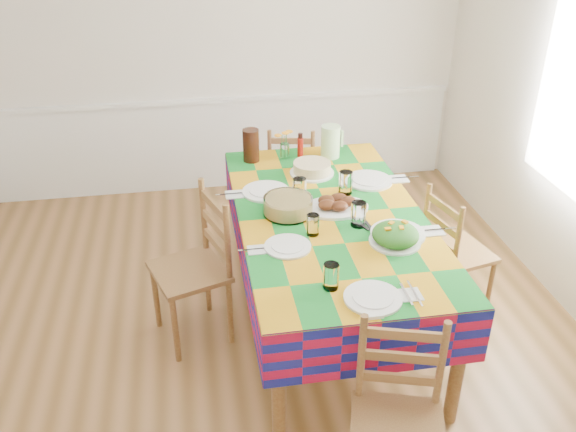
# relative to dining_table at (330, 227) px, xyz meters

# --- Properties ---
(room) EXTENTS (4.58, 5.08, 2.78)m
(room) POSITION_rel_dining_table_xyz_m (-0.52, -0.23, 0.59)
(room) COLOR brown
(room) RESTS_ON ground
(wainscot) EXTENTS (4.41, 0.06, 0.92)m
(wainscot) POSITION_rel_dining_table_xyz_m (-0.52, 2.25, -0.27)
(wainscot) COLOR white
(wainscot) RESTS_ON room
(dining_table) EXTENTS (1.18, 2.20, 0.85)m
(dining_table) POSITION_rel_dining_table_xyz_m (0.00, 0.00, 0.00)
(dining_table) COLOR brown
(dining_table) RESTS_ON room
(setting_near_head) EXTENTS (0.49, 0.33, 0.15)m
(setting_near_head) POSITION_rel_dining_table_xyz_m (-0.06, -0.87, 0.13)
(setting_near_head) COLOR white
(setting_near_head) RESTS_ON dining_table
(setting_left_near) EXTENTS (0.50, 0.30, 0.13)m
(setting_left_near) POSITION_rel_dining_table_xyz_m (-0.28, -0.31, 0.13)
(setting_left_near) COLOR white
(setting_left_near) RESTS_ON dining_table
(setting_left_far) EXTENTS (0.59, 0.35, 0.16)m
(setting_left_far) POSITION_rel_dining_table_xyz_m (-0.30, 0.31, 0.13)
(setting_left_far) COLOR white
(setting_left_far) RESTS_ON dining_table
(setting_right_near) EXTENTS (0.62, 0.36, 0.16)m
(setting_right_near) POSITION_rel_dining_table_xyz_m (0.27, -0.27, 0.13)
(setting_right_near) COLOR white
(setting_right_near) RESTS_ON dining_table
(setting_right_far) EXTENTS (0.63, 0.36, 0.16)m
(setting_right_far) POSITION_rel_dining_table_xyz_m (0.30, 0.36, 0.13)
(setting_right_far) COLOR white
(setting_right_far) RESTS_ON dining_table
(meat_platter) EXTENTS (0.43, 0.31, 0.08)m
(meat_platter) POSITION_rel_dining_table_xyz_m (0.05, 0.05, 0.13)
(meat_platter) COLOR white
(meat_platter) RESTS_ON dining_table
(salad_platter) EXTENTS (0.31, 0.31, 0.13)m
(salad_platter) POSITION_rel_dining_table_xyz_m (0.29, -0.41, 0.15)
(salad_platter) COLOR white
(salad_platter) RESTS_ON dining_table
(pasta_bowl) EXTENTS (0.32, 0.32, 0.11)m
(pasta_bowl) POSITION_rel_dining_table_xyz_m (-0.27, 0.05, 0.15)
(pasta_bowl) COLOR white
(pasta_bowl) RESTS_ON dining_table
(cake) EXTENTS (0.32, 0.32, 0.09)m
(cake) POSITION_rel_dining_table_xyz_m (0.00, 0.60, 0.14)
(cake) COLOR white
(cake) RESTS_ON dining_table
(serving_utensils) EXTENTS (0.15, 0.34, 0.01)m
(serving_utensils) POSITION_rel_dining_table_xyz_m (0.15, -0.09, 0.10)
(serving_utensils) COLOR black
(serving_utensils) RESTS_ON dining_table
(flower_vase) EXTENTS (0.15, 0.12, 0.24)m
(flower_vase) POSITION_rel_dining_table_xyz_m (-0.15, 0.90, 0.19)
(flower_vase) COLOR white
(flower_vase) RESTS_ON dining_table
(hot_sauce) EXTENTS (0.04, 0.04, 0.19)m
(hot_sauce) POSITION_rel_dining_table_xyz_m (-0.02, 0.93, 0.19)
(hot_sauce) COLOR #B2160E
(hot_sauce) RESTS_ON dining_table
(green_pitcher) EXTENTS (0.14, 0.14, 0.25)m
(green_pitcher) POSITION_rel_dining_table_xyz_m (0.20, 0.88, 0.22)
(green_pitcher) COLOR #BEF0AA
(green_pitcher) RESTS_ON dining_table
(tea_pitcher) EXTENTS (0.12, 0.12, 0.25)m
(tea_pitcher) POSITION_rel_dining_table_xyz_m (-0.40, 0.91, 0.22)
(tea_pitcher) COLOR black
(tea_pitcher) RESTS_ON dining_table
(name_card) EXTENTS (0.09, 0.03, 0.02)m
(name_card) POSITION_rel_dining_table_xyz_m (-0.03, -1.06, 0.11)
(name_card) COLOR white
(name_card) RESTS_ON dining_table
(chair_near) EXTENTS (0.54, 0.53, 0.99)m
(chair_near) POSITION_rel_dining_table_xyz_m (0.01, -1.39, -0.27)
(chair_near) COLOR brown
(chair_near) RESTS_ON room
(chair_far) EXTENTS (0.49, 0.47, 0.94)m
(chair_far) POSITION_rel_dining_table_xyz_m (-0.01, 1.39, -0.30)
(chair_far) COLOR brown
(chair_far) RESTS_ON room
(chair_left) EXTENTS (0.57, 0.58, 1.05)m
(chair_left) POSITION_rel_dining_table_xyz_m (-0.88, 0.02, -0.24)
(chair_left) COLOR brown
(chair_left) RESTS_ON room
(chair_right) EXTENTS (0.48, 0.50, 0.94)m
(chair_right) POSITION_rel_dining_table_xyz_m (0.88, -0.01, -0.29)
(chair_right) COLOR brown
(chair_right) RESTS_ON room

